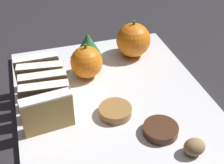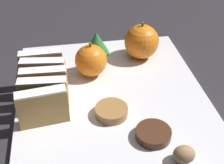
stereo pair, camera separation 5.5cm
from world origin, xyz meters
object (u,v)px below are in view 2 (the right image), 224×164
at_px(orange_near, 91,61).
at_px(walnut, 184,154).
at_px(chocolate_cookie, 153,134).
at_px(orange_far, 142,42).

relative_size(orange_near, walnut, 2.19).
relative_size(walnut, chocolate_cookie, 0.58).
distance_m(orange_near, chocolate_cookie, 0.20).
xyz_separation_m(orange_far, walnut, (-0.01, -0.28, -0.02)).
bearing_deg(chocolate_cookie, orange_far, 80.84).
distance_m(orange_near, orange_far, 0.12).
relative_size(orange_near, chocolate_cookie, 1.27).
distance_m(orange_near, walnut, 0.26).
bearing_deg(orange_far, orange_near, -157.16).
bearing_deg(chocolate_cookie, walnut, -59.73).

